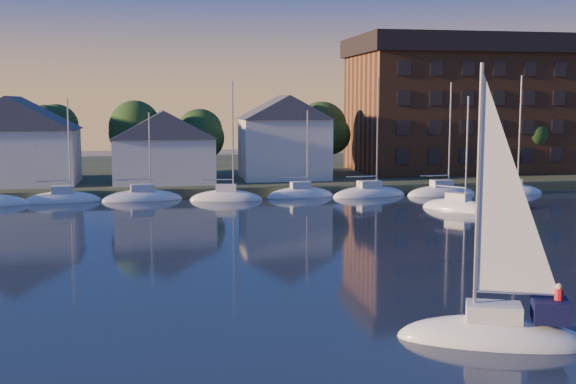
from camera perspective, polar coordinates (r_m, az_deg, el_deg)
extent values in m
plane|color=black|center=(27.63, 4.89, -13.96)|extent=(260.00, 260.00, 0.00)
cube|color=#323D23|center=(100.59, -6.42, 1.36)|extent=(160.00, 50.00, 2.00)
cube|color=brown|center=(77.80, -5.23, -0.29)|extent=(120.00, 3.00, 1.00)
cube|color=white|center=(84.44, -20.70, 2.59)|extent=(13.00, 9.00, 6.00)
cube|color=white|center=(82.12, -9.75, 2.48)|extent=(11.00, 8.00, 5.00)
cube|color=white|center=(85.34, -0.33, 3.42)|extent=(10.00, 8.00, 7.00)
cube|color=brown|center=(98.74, 14.15, 6.03)|extent=(30.00, 16.00, 15.00)
cube|color=black|center=(99.00, 14.30, 11.06)|extent=(31.00, 17.00, 2.40)
cylinder|color=#382419|center=(88.85, -17.56, 2.11)|extent=(0.50, 0.50, 3.50)
sphere|color=#1C3C16|center=(88.60, -17.66, 4.97)|extent=(5.40, 5.40, 5.40)
cylinder|color=#382419|center=(88.21, -12.39, 2.24)|extent=(0.50, 0.50, 3.50)
sphere|color=#1C3C16|center=(87.96, -12.47, 5.13)|extent=(5.40, 5.40, 5.40)
cylinder|color=#382419|center=(88.29, -7.19, 2.35)|extent=(0.50, 0.50, 3.50)
sphere|color=#1C3C16|center=(88.04, -7.24, 5.24)|extent=(5.40, 5.40, 5.40)
cylinder|color=#382419|center=(89.09, -2.05, 2.44)|extent=(0.50, 0.50, 3.50)
sphere|color=#1C3C16|center=(88.84, -2.06, 5.30)|extent=(5.40, 5.40, 5.40)
cylinder|color=#382419|center=(90.59, 2.97, 2.51)|extent=(0.50, 0.50, 3.50)
sphere|color=#1C3C16|center=(90.35, 2.99, 5.33)|extent=(5.40, 5.40, 5.40)
cylinder|color=#382419|center=(92.76, 7.79, 2.57)|extent=(0.50, 0.50, 3.50)
sphere|color=#1C3C16|center=(92.53, 7.84, 5.31)|extent=(5.40, 5.40, 5.40)
cylinder|color=#382419|center=(95.56, 12.36, 2.60)|extent=(0.50, 0.50, 3.50)
sphere|color=#1C3C16|center=(95.33, 12.43, 5.26)|extent=(5.40, 5.40, 5.40)
cylinder|color=#382419|center=(98.92, 16.64, 2.61)|extent=(0.50, 0.50, 3.50)
sphere|color=#1C3C16|center=(98.70, 16.73, 5.19)|extent=(5.40, 5.40, 5.40)
cylinder|color=#382419|center=(102.80, 20.62, 2.61)|extent=(0.50, 0.50, 3.50)
sphere|color=#1C3C16|center=(102.59, 20.73, 5.09)|extent=(5.40, 5.40, 5.40)
ellipsoid|color=white|center=(75.08, -17.27, -0.85)|extent=(7.50, 2.40, 2.20)
cube|color=silver|center=(74.92, -17.31, 0.14)|extent=(2.10, 1.32, 0.70)
cylinder|color=#A5A8AD|center=(74.44, -16.87, 3.71)|extent=(0.16, 0.16, 10.00)
cylinder|color=#A5A8AD|center=(74.93, -17.96, 0.77)|extent=(3.15, 0.12, 0.12)
ellipsoid|color=white|center=(74.53, -11.16, -0.72)|extent=(7.50, 2.40, 2.20)
cube|color=silver|center=(74.37, -11.18, 0.28)|extent=(2.10, 1.32, 0.70)
cylinder|color=#A5A8AD|center=(73.97, -10.69, 3.87)|extent=(0.16, 0.16, 10.00)
cylinder|color=#A5A8AD|center=(74.29, -11.83, 0.91)|extent=(3.15, 0.12, 0.12)
ellipsoid|color=white|center=(74.84, -5.02, -0.58)|extent=(7.50, 2.40, 2.20)
cube|color=silver|center=(74.68, -5.03, 0.41)|extent=(2.10, 1.32, 0.70)
cylinder|color=#A5A8AD|center=(74.36, -4.50, 3.99)|extent=(0.16, 0.16, 10.00)
cylinder|color=#A5A8AD|center=(74.51, -5.67, 1.05)|extent=(3.15, 0.12, 0.12)
ellipsoid|color=white|center=(75.99, 0.99, -0.43)|extent=(7.50, 2.40, 2.20)
cube|color=silver|center=(75.84, 0.99, 0.54)|extent=(2.10, 1.32, 0.70)
cylinder|color=#A5A8AD|center=(75.60, 1.56, 4.05)|extent=(0.16, 0.16, 10.00)
cylinder|color=#A5A8AD|center=(75.59, 0.38, 1.17)|extent=(3.15, 0.12, 0.12)
ellipsoid|color=white|center=(77.96, 6.77, -0.29)|extent=(7.50, 2.40, 2.20)
cube|color=silver|center=(77.80, 6.78, 0.66)|extent=(2.10, 1.32, 0.70)
cylinder|color=#A5A8AD|center=(77.65, 7.36, 4.08)|extent=(0.16, 0.16, 10.00)
cylinder|color=#A5A8AD|center=(77.47, 6.21, 1.27)|extent=(3.15, 0.12, 0.12)
ellipsoid|color=white|center=(80.67, 12.20, -0.16)|extent=(7.50, 2.40, 2.20)
cube|color=silver|center=(80.52, 12.23, 0.76)|extent=(2.10, 1.32, 0.70)
cylinder|color=#A5A8AD|center=(80.45, 12.81, 4.06)|extent=(0.16, 0.16, 10.00)
cylinder|color=#A5A8AD|center=(80.12, 11.70, 1.35)|extent=(3.15, 0.12, 0.12)
ellipsoid|color=white|center=(84.06, 17.25, -0.03)|extent=(7.50, 2.40, 2.20)
cube|color=silver|center=(83.91, 17.28, 0.85)|extent=(2.10, 1.32, 0.70)
cylinder|color=#A5A8AD|center=(83.92, 17.85, 4.02)|extent=(0.16, 0.16, 10.00)
cylinder|color=#A5A8AD|center=(83.45, 16.80, 1.42)|extent=(3.15, 0.12, 0.12)
ellipsoid|color=white|center=(31.83, 15.87, -11.34)|extent=(8.29, 5.33, 2.20)
cube|color=silver|center=(31.45, 15.95, -9.09)|extent=(2.58, 2.13, 0.70)
cylinder|color=#A5A8AD|center=(30.42, 14.78, -0.12)|extent=(0.16, 0.16, 10.54)
cylinder|color=#A5A8AD|center=(31.31, 17.61, -7.61)|extent=(3.12, 1.36, 0.12)
cube|color=black|center=(31.65, 20.01, -8.77)|extent=(1.87, 1.94, 0.90)
ellipsoid|color=white|center=(68.69, 13.27, -1.42)|extent=(6.50, 7.23, 2.20)
cube|color=silver|center=(68.51, 13.30, -0.35)|extent=(2.34, 2.44, 0.70)
cylinder|color=#A5A8AD|center=(67.77, 13.96, 3.31)|extent=(0.16, 0.16, 9.54)
cylinder|color=#A5A8AD|center=(68.78, 12.73, 0.41)|extent=(2.02, 2.46, 0.12)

